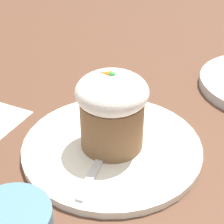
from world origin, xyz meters
TOP-DOWN VIEW (x-y plane):
  - ground_plane at (0.00, 0.00)m, footprint 4.00×4.00m
  - dessert_plate at (0.00, 0.00)m, footprint 0.24×0.24m
  - carrot_cake at (0.00, -0.00)m, footprint 0.09×0.09m
  - spoon at (-0.00, 0.03)m, footprint 0.04×0.12m

SIDE VIEW (x-z plane):
  - ground_plane at x=0.00m, z-range 0.00..0.00m
  - dessert_plate at x=0.00m, z-range 0.00..0.01m
  - spoon at x=0.00m, z-range 0.01..0.02m
  - carrot_cake at x=0.00m, z-range 0.01..0.12m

